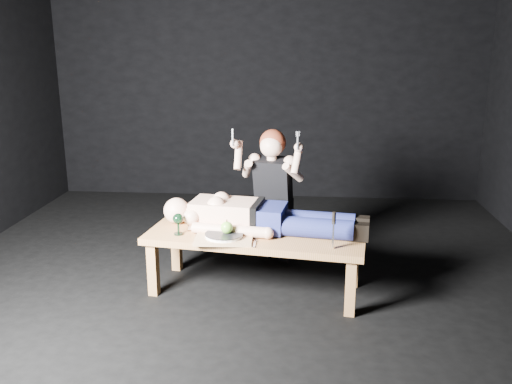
% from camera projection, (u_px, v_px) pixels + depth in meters
% --- Properties ---
extents(ground, '(5.00, 5.00, 0.00)m').
position_uv_depth(ground, '(245.00, 281.00, 4.21)').
color(ground, black).
rests_on(ground, ground).
extents(back_wall, '(5.00, 0.00, 5.00)m').
position_uv_depth(back_wall, '(266.00, 70.00, 6.22)').
color(back_wall, black).
rests_on(back_wall, ground).
extents(table, '(1.65, 0.81, 0.45)m').
position_uv_depth(table, '(255.00, 262.00, 4.00)').
color(table, '#AC7545').
rests_on(table, ground).
extents(lying_man, '(1.58, 0.67, 0.25)m').
position_uv_depth(lying_man, '(264.00, 214.00, 3.99)').
color(lying_man, beige).
rests_on(lying_man, table).
extents(kneeling_woman, '(0.77, 0.83, 1.17)m').
position_uv_depth(kneeling_woman, '(275.00, 194.00, 4.47)').
color(kneeling_woman, black).
rests_on(kneeling_woman, ground).
extents(serving_tray, '(0.41, 0.31, 0.02)m').
position_uv_depth(serving_tray, '(224.00, 238.00, 3.81)').
color(serving_tray, tan).
rests_on(serving_tray, table).
extents(plate, '(0.28, 0.28, 0.02)m').
position_uv_depth(plate, '(224.00, 235.00, 3.81)').
color(plate, white).
rests_on(plate, serving_tray).
extents(apple, '(0.09, 0.09, 0.09)m').
position_uv_depth(apple, '(227.00, 228.00, 3.80)').
color(apple, '#4BA525').
rests_on(apple, plate).
extents(goblet, '(0.09, 0.09, 0.16)m').
position_uv_depth(goblet, '(178.00, 224.00, 3.90)').
color(goblet, black).
rests_on(goblet, table).
extents(fork_flat, '(0.05, 0.17, 0.01)m').
position_uv_depth(fork_flat, '(196.00, 238.00, 3.84)').
color(fork_flat, '#B2B2B7').
rests_on(fork_flat, table).
extents(knife_flat, '(0.02, 0.17, 0.01)m').
position_uv_depth(knife_flat, '(255.00, 243.00, 3.74)').
color(knife_flat, '#B2B2B7').
rests_on(knife_flat, table).
extents(spoon_flat, '(0.13, 0.13, 0.01)m').
position_uv_depth(spoon_flat, '(250.00, 238.00, 3.84)').
color(spoon_flat, '#B2B2B7').
rests_on(spoon_flat, table).
extents(carving_knife, '(0.04, 0.04, 0.26)m').
position_uv_depth(carving_knife, '(333.00, 230.00, 3.62)').
color(carving_knife, '#B2B2B7').
rests_on(carving_knife, table).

